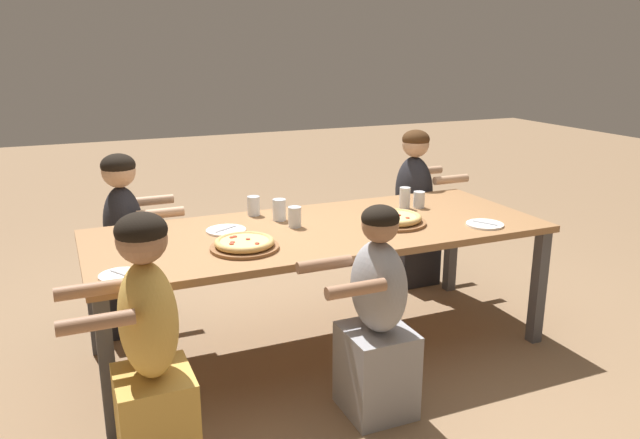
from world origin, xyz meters
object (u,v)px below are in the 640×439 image
at_px(drinking_glass_d, 405,199).
at_px(diner_near_center, 377,323).
at_px(drinking_glass_a, 295,218).
at_px(diner_far_left, 126,250).
at_px(drinking_glass_e, 254,206).
at_px(drinking_glass_c, 419,200).
at_px(diner_far_right, 413,213).
at_px(drinking_glass_b, 279,211).
at_px(empty_plate_a, 485,224).
at_px(diner_near_left, 150,355).
at_px(pizza_board_second, 244,244).
at_px(empty_plate_c, 121,275).
at_px(pizza_board_main, 394,219).
at_px(empty_plate_b, 226,230).

height_order(drinking_glass_d, diner_near_center, diner_near_center).
height_order(drinking_glass_a, diner_far_left, diner_far_left).
xyz_separation_m(drinking_glass_d, drinking_glass_e, (-0.94, 0.23, 0.00)).
height_order(drinking_glass_c, diner_far_right, diner_far_right).
bearing_deg(diner_far_left, drinking_glass_b, 60.06).
xyz_separation_m(empty_plate_a, drinking_glass_b, (-1.07, 0.58, 0.05)).
bearing_deg(diner_far_left, drinking_glass_e, 66.60).
xyz_separation_m(drinking_glass_d, diner_near_left, (-1.76, -0.92, -0.28)).
bearing_deg(drinking_glass_c, empty_plate_a, -74.73).
height_order(pizza_board_second, diner_near_left, diner_near_left).
bearing_deg(pizza_board_second, empty_plate_a, -5.52).
xyz_separation_m(drinking_glass_c, drinking_glass_d, (-0.10, 0.02, 0.01)).
height_order(empty_plate_c, diner_far_left, diner_far_left).
height_order(pizza_board_main, diner_near_left, diner_near_left).
bearing_deg(diner_near_center, empty_plate_c, 71.21).
bearing_deg(empty_plate_a, empty_plate_b, 161.26).
xyz_separation_m(empty_plate_a, diner_near_center, (-0.92, -0.40, -0.28)).
relative_size(empty_plate_b, drinking_glass_d, 1.63).
xyz_separation_m(empty_plate_b, drinking_glass_e, (0.25, 0.27, 0.05)).
bearing_deg(diner_near_center, drinking_glass_e, 12.34).
xyz_separation_m(pizza_board_second, diner_near_left, (-0.58, -0.54, -0.25)).
bearing_deg(drinking_glass_b, diner_near_left, -133.40).
bearing_deg(drinking_glass_e, empty_plate_a, -32.51).
bearing_deg(diner_near_center, pizza_board_second, 42.59).
bearing_deg(diner_far_right, drinking_glass_b, -68.49).
height_order(drinking_glass_b, diner_far_left, diner_far_left).
bearing_deg(drinking_glass_b, pizza_board_main, -30.00).
xyz_separation_m(empty_plate_b, diner_near_left, (-0.57, -0.88, -0.23)).
bearing_deg(pizza_board_main, drinking_glass_c, 38.56).
relative_size(drinking_glass_d, diner_far_right, 0.12).
distance_m(drinking_glass_c, drinking_glass_d, 0.10).
distance_m(pizza_board_second, drinking_glass_a, 0.47).
xyz_separation_m(drinking_glass_e, diner_near_center, (0.25, -1.15, -0.33)).
xyz_separation_m(drinking_glass_a, drinking_glass_b, (-0.03, 0.17, 0.00)).
relative_size(drinking_glass_b, drinking_glass_e, 1.08).
distance_m(empty_plate_a, diner_far_left, 2.21).
height_order(empty_plate_a, empty_plate_b, same).
bearing_deg(drinking_glass_e, empty_plate_b, -132.95).
bearing_deg(drinking_glass_b, empty_plate_b, -164.73).
height_order(drinking_glass_a, diner_near_left, diner_near_left).
distance_m(diner_far_right, diner_near_left, 2.62).
bearing_deg(diner_far_right, diner_far_left, -90.00).
height_order(pizza_board_second, empty_plate_b, pizza_board_second).
height_order(pizza_board_second, empty_plate_c, pizza_board_second).
distance_m(drinking_glass_a, drinking_glass_e, 0.37).
relative_size(drinking_glass_b, diner_near_left, 0.11).
height_order(pizza_board_second, diner_near_center, diner_near_center).
bearing_deg(diner_far_left, diner_near_center, 34.10).
bearing_deg(drinking_glass_e, diner_far_right, 13.38).
height_order(empty_plate_b, drinking_glass_b, drinking_glass_b).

